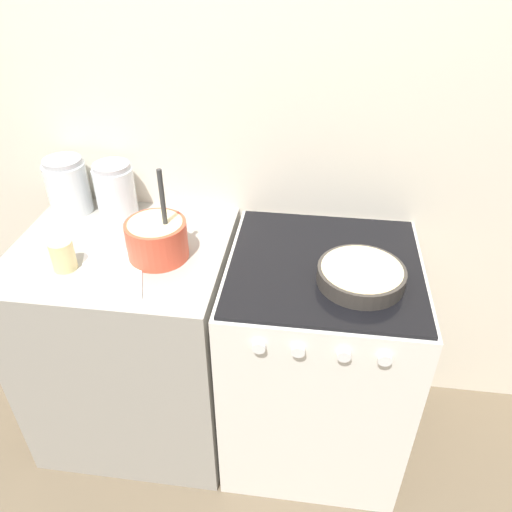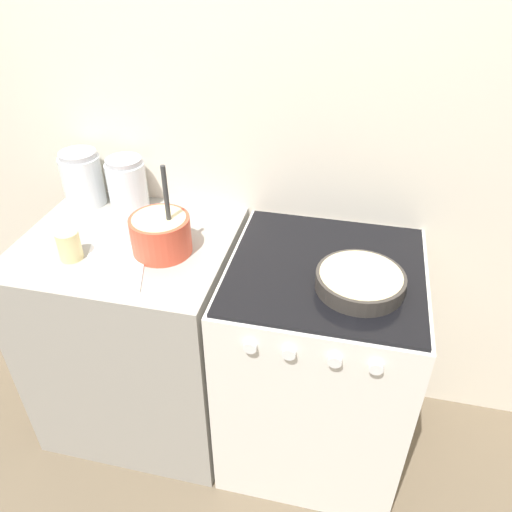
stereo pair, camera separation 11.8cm
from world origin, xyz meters
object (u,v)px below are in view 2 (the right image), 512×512
at_px(storage_jar_left, 83,182).
at_px(storage_jar_middle, 128,187).
at_px(mixing_bowl, 161,232).
at_px(tin_can, 69,245).
at_px(stove, 317,363).
at_px(baking_pan, 360,281).

distance_m(storage_jar_left, storage_jar_middle, 0.18).
distance_m(mixing_bowl, storage_jar_middle, 0.34).
height_order(mixing_bowl, tin_can, mixing_bowl).
bearing_deg(tin_can, mixing_bowl, 20.58).
bearing_deg(storage_jar_middle, storage_jar_left, -180.00).
bearing_deg(mixing_bowl, tin_can, -159.42).
height_order(stove, tin_can, tin_can).
height_order(stove, baking_pan, baking_pan).
distance_m(stove, storage_jar_middle, 0.98).
bearing_deg(stove, storage_jar_middle, 164.21).
bearing_deg(mixing_bowl, storage_jar_middle, 132.56).
bearing_deg(storage_jar_middle, baking_pan, -19.06).
height_order(stove, mixing_bowl, mixing_bowl).
bearing_deg(baking_pan, stove, 141.39).
bearing_deg(mixing_bowl, baking_pan, -4.82).
xyz_separation_m(stove, tin_can, (-0.83, -0.14, 0.50)).
relative_size(baking_pan, storage_jar_left, 1.28).
distance_m(mixing_bowl, tin_can, 0.30).
bearing_deg(storage_jar_middle, stove, -15.79).
distance_m(stove, baking_pan, 0.50).
bearing_deg(baking_pan, mixing_bowl, 175.18).
distance_m(stove, mixing_bowl, 0.76).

